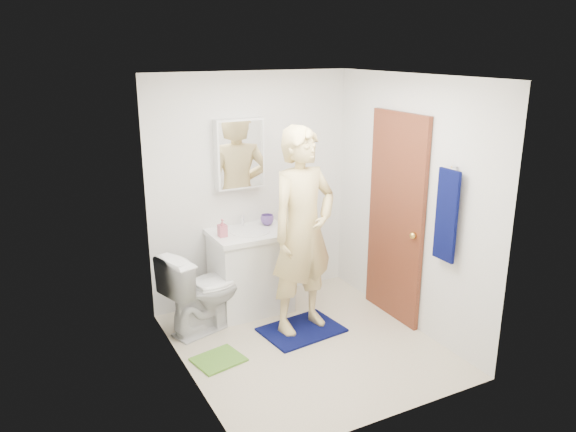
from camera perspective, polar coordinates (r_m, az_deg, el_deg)
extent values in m
cube|color=beige|center=(5.30, 1.90, -13.01)|extent=(2.20, 2.40, 0.02)
cube|color=white|center=(4.60, 2.20, 14.13)|extent=(2.20, 2.40, 0.02)
cube|color=silver|center=(5.85, -3.78, 2.72)|extent=(2.20, 0.02, 2.40)
cube|color=silver|center=(3.86, 10.90, -5.18)|extent=(2.20, 0.02, 2.40)
cube|color=silver|center=(4.40, -10.68, -2.40)|extent=(0.02, 2.40, 2.40)
cube|color=silver|center=(5.42, 12.32, 1.20)|extent=(0.02, 2.40, 2.40)
cube|color=white|center=(5.79, -3.81, -5.78)|extent=(0.75, 0.55, 0.80)
cube|color=white|center=(5.64, -3.89, -1.80)|extent=(0.79, 0.59, 0.05)
cylinder|color=white|center=(5.64, -3.89, -1.65)|extent=(0.40, 0.40, 0.03)
cylinder|color=silver|center=(5.77, -4.62, -0.49)|extent=(0.03, 0.03, 0.12)
cube|color=white|center=(5.65, -4.97, 6.33)|extent=(0.50, 0.12, 0.70)
cube|color=white|center=(5.59, -4.72, 6.22)|extent=(0.46, 0.01, 0.66)
cube|color=brown|center=(5.55, 10.88, -0.22)|extent=(0.05, 0.80, 2.05)
sphere|color=gold|center=(5.32, 12.60, -1.95)|extent=(0.07, 0.07, 0.07)
cube|color=#070C43|center=(4.95, 15.81, 0.04)|extent=(0.03, 0.24, 0.80)
cylinder|color=silver|center=(4.88, 16.55, 4.83)|extent=(0.06, 0.02, 0.02)
imported|color=white|center=(5.44, -8.54, -7.46)|extent=(0.89, 0.67, 0.81)
cube|color=#070C43|center=(5.51, 1.38, -11.48)|extent=(0.80, 0.61, 0.02)
cube|color=#5F9B33|center=(5.08, -7.07, -14.28)|extent=(0.47, 0.42, 0.02)
imported|color=#CA5E71|center=(5.48, -6.69, -1.21)|extent=(0.08, 0.09, 0.18)
imported|color=#614495|center=(5.81, -2.14, -0.39)|extent=(0.17, 0.17, 0.11)
imported|color=#DFC47D|center=(5.17, 1.52, -1.55)|extent=(0.79, 0.60, 1.94)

